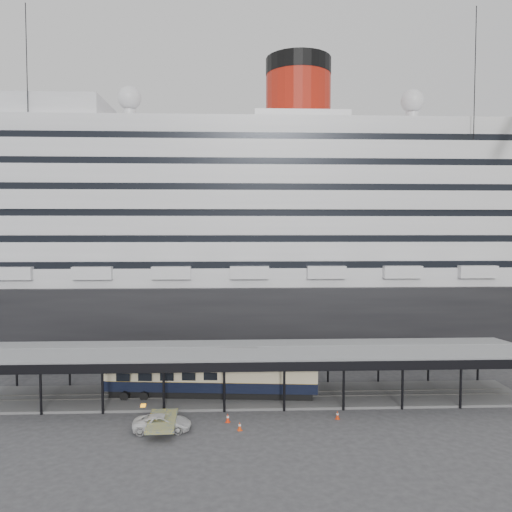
% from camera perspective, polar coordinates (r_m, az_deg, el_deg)
% --- Properties ---
extents(ground, '(200.00, 200.00, 0.00)m').
position_cam_1_polar(ground, '(49.48, -0.15, -17.70)').
color(ground, '#37373A').
rests_on(ground, ground).
extents(cruise_ship, '(130.00, 30.00, 43.90)m').
position_cam_1_polar(cruise_ship, '(78.28, -1.01, 3.63)').
color(cruise_ship, black).
rests_on(cruise_ship, ground).
extents(platform_canopy, '(56.00, 9.18, 5.30)m').
position_cam_1_polar(platform_canopy, '(53.47, -0.36, -13.44)').
color(platform_canopy, slate).
rests_on(platform_canopy, ground).
extents(port_truck, '(5.11, 2.53, 1.39)m').
position_cam_1_polar(port_truck, '(46.46, -10.67, -18.24)').
color(port_truck, silver).
rests_on(port_truck, ground).
extents(pullman_carriage, '(22.09, 4.75, 21.53)m').
position_cam_1_polar(pullman_carriage, '(53.43, -5.15, -13.17)').
color(pullman_carriage, black).
rests_on(pullman_carriage, ground).
extents(traffic_cone_left, '(0.51, 0.51, 0.76)m').
position_cam_1_polar(traffic_cone_left, '(45.97, -1.88, -18.86)').
color(traffic_cone_left, '#F6450D').
rests_on(traffic_cone_left, ground).
extents(traffic_cone_mid, '(0.50, 0.50, 0.80)m').
position_cam_1_polar(traffic_cone_mid, '(47.73, -3.24, -17.99)').
color(traffic_cone_mid, '#F3310D').
rests_on(traffic_cone_mid, ground).
extents(traffic_cone_right, '(0.49, 0.49, 0.76)m').
position_cam_1_polar(traffic_cone_right, '(48.98, 9.29, -17.49)').
color(traffic_cone_right, red).
rests_on(traffic_cone_right, ground).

